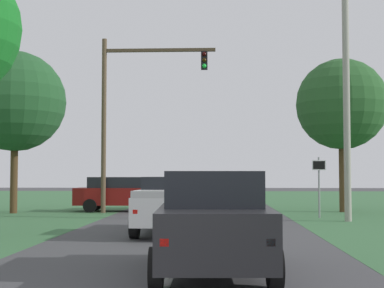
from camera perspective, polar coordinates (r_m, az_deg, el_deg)
ground_plane at (r=18.60m, az=-0.27°, el=-9.04°), size 120.00×120.00×0.00m
red_suv_near at (r=11.12m, az=2.07°, el=-7.70°), size 2.38×4.67×2.00m
pickup_truck_lead at (r=18.62m, az=-1.84°, el=-6.06°), size 2.43×5.39×1.85m
traffic_light at (r=28.67m, az=-6.35°, el=4.28°), size 5.74×0.40×8.77m
keep_moving_sign at (r=25.67m, az=12.68°, el=-3.48°), size 0.60×0.09×2.68m
oak_tree_right at (r=30.22m, az=14.84°, el=3.88°), size 4.68×4.68×7.88m
crossing_suv_far at (r=29.76m, az=-7.21°, el=-4.94°), size 4.82×2.14×1.78m
utility_pole_right at (r=24.31m, az=15.31°, el=3.48°), size 0.28×0.28×9.31m
extra_tree_1 at (r=29.65m, az=-17.38°, el=4.10°), size 5.00×5.00×8.07m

